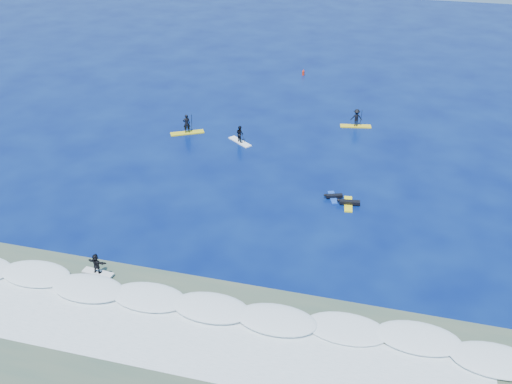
% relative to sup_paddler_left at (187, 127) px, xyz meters
% --- Properties ---
extents(ground, '(160.00, 160.00, 0.00)m').
position_rel_sup_paddler_left_xyz_m(ground, '(9.24, -12.93, -0.71)').
color(ground, '#030E48').
rests_on(ground, ground).
extents(shallow_water, '(90.00, 13.00, 0.01)m').
position_rel_sup_paddler_left_xyz_m(shallow_water, '(9.24, -26.93, -0.71)').
color(shallow_water, '#3B5141').
rests_on(shallow_water, ground).
extents(breaking_wave, '(40.00, 6.00, 0.30)m').
position_rel_sup_paddler_left_xyz_m(breaking_wave, '(9.24, -22.93, -0.71)').
color(breaking_wave, white).
rests_on(breaking_wave, ground).
extents(whitewater, '(34.00, 5.00, 0.02)m').
position_rel_sup_paddler_left_xyz_m(whitewater, '(9.24, -25.93, -0.71)').
color(whitewater, silver).
rests_on(whitewater, ground).
extents(sup_paddler_left, '(3.24, 2.29, 2.28)m').
position_rel_sup_paddler_left_xyz_m(sup_paddler_left, '(0.00, 0.00, 0.00)').
color(sup_paddler_left, gold).
rests_on(sup_paddler_left, ground).
extents(sup_paddler_center, '(2.62, 2.21, 1.94)m').
position_rel_sup_paddler_left_xyz_m(sup_paddler_center, '(5.54, -0.65, 0.01)').
color(sup_paddler_center, white).
rests_on(sup_paddler_center, ground).
extents(sup_paddler_right, '(3.15, 1.33, 2.15)m').
position_rel_sup_paddler_left_xyz_m(sup_paddler_right, '(15.75, 5.73, 0.12)').
color(sup_paddler_right, yellow).
rests_on(sup_paddler_right, ground).
extents(prone_paddler_near, '(1.81, 2.33, 0.48)m').
position_rel_sup_paddler_left_xyz_m(prone_paddler_near, '(16.77, -9.24, -0.55)').
color(prone_paddler_near, yellow).
rests_on(prone_paddler_near, ground).
extents(prone_paddler_far, '(1.51, 1.99, 0.40)m').
position_rel_sup_paddler_left_xyz_m(prone_paddler_far, '(15.48, -8.56, -0.58)').
color(prone_paddler_far, '#1743B3').
rests_on(prone_paddler_far, ground).
extents(wave_surfer, '(2.15, 0.76, 1.52)m').
position_rel_sup_paddler_left_xyz_m(wave_surfer, '(2.09, -21.97, 0.14)').
color(wave_surfer, silver).
rests_on(wave_surfer, breaking_wave).
extents(marker_buoy, '(0.32, 0.32, 0.77)m').
position_rel_sup_paddler_left_xyz_m(marker_buoy, '(7.86, 19.58, -0.38)').
color(marker_buoy, red).
rests_on(marker_buoy, ground).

